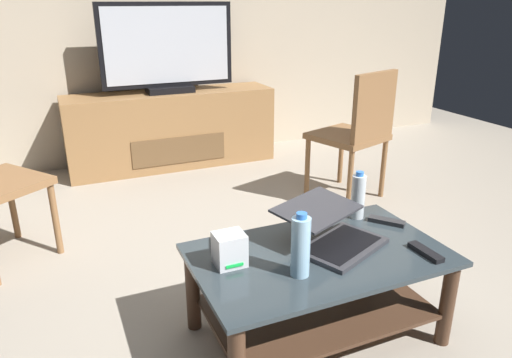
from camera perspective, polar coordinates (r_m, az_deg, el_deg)
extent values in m
plane|color=#9E9384|center=(2.26, 2.34, -15.74)|extent=(7.68, 7.68, 0.00)
cube|color=#2D383D|center=(1.95, 7.54, -8.96)|extent=(1.01, 0.61, 0.02)
cube|color=#472D1E|center=(2.08, 7.22, -14.86)|extent=(0.89, 0.53, 0.02)
cylinder|color=#472D1E|center=(2.14, 21.84, -13.66)|extent=(0.06, 0.06, 0.37)
cylinder|color=#472D1E|center=(2.09, -7.55, -12.95)|extent=(0.06, 0.06, 0.37)
cylinder|color=#472D1E|center=(2.45, 13.51, -7.96)|extent=(0.06, 0.06, 0.37)
cube|color=olive|center=(4.11, -9.99, 5.89)|extent=(1.71, 0.42, 0.63)
cube|color=brown|center=(3.95, -9.11, 3.42)|extent=(0.77, 0.01, 0.22)
cube|color=black|center=(4.02, -10.22, 10.49)|extent=(0.37, 0.20, 0.05)
cube|color=black|center=(3.98, -10.54, 15.43)|extent=(1.06, 0.04, 0.65)
cube|color=#B2B7C1|center=(3.95, -10.46, 15.40)|extent=(0.99, 0.01, 0.58)
cube|color=brown|center=(3.40, 10.83, 5.02)|extent=(0.55, 0.55, 0.04)
cube|color=brown|center=(3.23, 13.92, 8.21)|extent=(0.41, 0.16, 0.46)
cylinder|color=brown|center=(3.72, 10.10, 2.69)|extent=(0.04, 0.04, 0.42)
cylinder|color=brown|center=(3.44, 6.14, 1.42)|extent=(0.04, 0.04, 0.42)
cylinder|color=brown|center=(3.51, 14.93, 1.22)|extent=(0.04, 0.04, 0.42)
cylinder|color=brown|center=(3.22, 11.14, -0.26)|extent=(0.04, 0.04, 0.42)
cylinder|color=brown|center=(2.85, -22.80, -4.42)|extent=(0.04, 0.04, 0.42)
cylinder|color=brown|center=(3.15, -27.07, -2.78)|extent=(0.04, 0.04, 0.42)
cube|color=#333338|center=(1.99, 10.21, -7.86)|extent=(0.42, 0.35, 0.02)
cube|color=black|center=(1.98, 10.23, -7.60)|extent=(0.36, 0.29, 0.00)
cube|color=#333338|center=(1.99, 7.30, -3.53)|extent=(0.42, 0.35, 0.04)
cube|color=teal|center=(1.99, 7.40, -3.57)|extent=(0.37, 0.31, 0.03)
cube|color=silver|center=(1.82, -3.18, -8.37)|extent=(0.11, 0.10, 0.13)
cube|color=#19D84C|center=(1.80, -2.55, -10.28)|extent=(0.07, 0.00, 0.01)
cylinder|color=silver|center=(2.23, 12.07, -2.09)|extent=(0.06, 0.06, 0.20)
cylinder|color=blue|center=(2.19, 12.29, 0.62)|extent=(0.04, 0.04, 0.02)
cylinder|color=#99C6E5|center=(1.74, 5.33, -8.08)|extent=(0.07, 0.07, 0.23)
cylinder|color=blue|center=(1.68, 5.47, -4.37)|extent=(0.04, 0.04, 0.02)
cube|color=black|center=(1.98, -4.40, -7.74)|extent=(0.11, 0.15, 0.01)
cube|color=#2D2D30|center=(2.24, 15.30, -4.88)|extent=(0.14, 0.15, 0.02)
cube|color=black|center=(2.02, 19.58, -8.21)|extent=(0.05, 0.16, 0.02)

